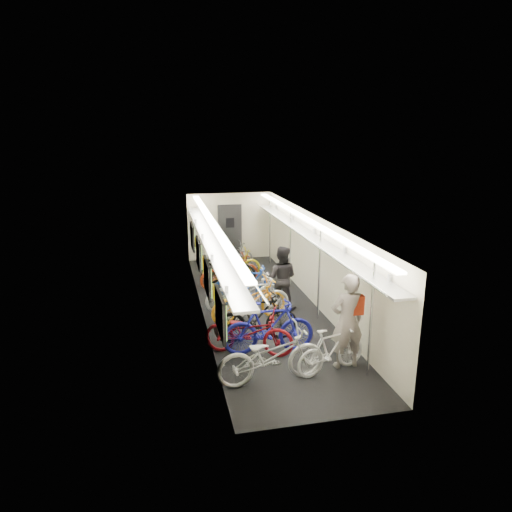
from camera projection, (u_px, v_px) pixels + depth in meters
name	position (u px, v px, depth m)	size (l,w,h in m)	color
train_car_shell	(241.00, 241.00, 12.18)	(10.00, 10.00, 10.00)	black
bicycle_0	(271.00, 356.00, 8.32)	(0.71, 2.04, 1.07)	#B2B3B7
bicycle_1	(268.00, 327.00, 9.42)	(0.54, 1.93, 1.16)	#191B9A
bicycle_2	(249.00, 332.00, 9.40)	(0.65, 1.87, 0.98)	maroon
bicycle_3	(256.00, 317.00, 9.96)	(0.53, 1.87, 1.13)	black
bicycle_4	(249.00, 301.00, 11.08)	(0.69, 1.98, 1.04)	orange
bicycle_5	(255.00, 298.00, 11.18)	(0.51, 1.79, 1.07)	silver
bicycle_6	(244.00, 291.00, 11.68)	(0.71, 2.02, 1.06)	silver
bicycle_7	(247.00, 285.00, 12.05)	(0.53, 1.87, 1.12)	#1B3FA5
bicycle_8	(230.00, 271.00, 13.52)	(0.65, 1.86, 0.98)	maroon
bicycle_9	(228.00, 268.00, 13.76)	(0.48, 1.72, 1.03)	black
bicycle_10	(231.00, 265.00, 14.16)	(0.65, 1.87, 0.98)	gold
bicycle_11	(331.00, 350.00, 8.69)	(0.44, 1.55, 0.93)	white
bicycle_12	(228.00, 264.00, 14.36)	(0.60, 1.73, 0.91)	slate
bicycle_14	(229.00, 255.00, 15.44)	(0.59, 1.69, 0.89)	slate
passenger_near	(347.00, 321.00, 8.79)	(0.70, 0.46, 1.91)	gray
passenger_mid	(281.00, 278.00, 11.79)	(0.81, 0.63, 1.68)	black
backpack	(357.00, 305.00, 8.73)	(0.26, 0.14, 0.38)	#AB2811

